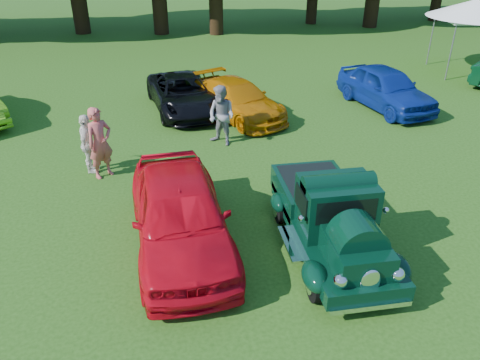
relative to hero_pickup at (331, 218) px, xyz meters
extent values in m
plane|color=#204911|center=(-1.06, 0.19, -0.74)|extent=(120.00, 120.00, 0.00)
cylinder|color=black|center=(-0.76, -1.46, -0.40)|extent=(0.20, 0.68, 0.68)
cylinder|color=black|center=(0.76, -1.46, -0.40)|extent=(0.20, 0.68, 0.68)
cylinder|color=black|center=(-0.76, 1.16, -0.40)|extent=(0.20, 0.68, 0.68)
cylinder|color=black|center=(0.76, 1.16, -0.40)|extent=(0.20, 0.68, 0.68)
cube|color=black|center=(0.00, -0.08, -0.26)|extent=(1.58, 4.13, 0.31)
cube|color=black|center=(0.00, -1.32, 0.10)|extent=(1.01, 1.33, 0.57)
cube|color=black|center=(0.00, -0.20, 0.42)|extent=(1.43, 1.05, 1.10)
cube|color=black|center=(0.00, -0.71, 0.61)|extent=(1.19, 0.06, 0.48)
cube|color=black|center=(0.00, 1.17, -0.01)|extent=(1.58, 1.88, 0.53)
cube|color=black|center=(0.00, 1.17, 0.25)|extent=(1.36, 1.65, 0.05)
ellipsoid|color=black|center=(-0.79, -1.46, -0.23)|extent=(0.45, 0.79, 0.45)
ellipsoid|color=black|center=(0.79, -1.46, -0.23)|extent=(0.45, 0.79, 0.45)
ellipsoid|color=black|center=(-0.82, 1.16, -0.23)|extent=(0.35, 0.66, 0.39)
ellipsoid|color=black|center=(0.82, 1.16, -0.23)|extent=(0.35, 0.66, 0.39)
ellipsoid|color=white|center=(0.00, -2.01, -0.01)|extent=(0.37, 0.11, 0.55)
sphere|color=white|center=(-0.51, -1.94, 0.05)|extent=(0.26, 0.26, 0.26)
sphere|color=white|center=(0.51, -1.94, 0.05)|extent=(0.26, 0.26, 0.26)
cube|color=white|center=(0.00, -2.15, -0.43)|extent=(1.49, 0.10, 0.10)
cube|color=white|center=(0.00, 2.12, -0.37)|extent=(1.49, 0.10, 0.10)
imported|color=red|center=(-3.07, 0.56, 0.08)|extent=(2.24, 4.90, 1.63)
imported|color=black|center=(-2.50, 9.02, -0.10)|extent=(2.80, 4.87, 1.28)
imported|color=#B96906|center=(-0.63, 8.05, -0.10)|extent=(3.47, 4.72, 1.27)
imported|color=navy|center=(4.97, 8.11, 0.02)|extent=(2.69, 4.71, 1.51)
imported|color=#C35250|center=(-4.98, 4.16, 0.24)|extent=(0.85, 0.81, 1.96)
imported|color=gray|center=(-1.51, 5.74, 0.20)|extent=(1.14, 1.15, 1.87)
imported|color=silver|center=(-5.36, 4.48, 0.10)|extent=(0.45, 0.99, 1.67)
cube|color=white|center=(10.85, 12.04, 1.70)|extent=(3.54, 3.54, 0.12)
cone|color=white|center=(10.85, 12.04, 2.15)|extent=(5.19, 5.19, 0.80)
cylinder|color=slate|center=(9.26, 11.00, 0.46)|extent=(0.06, 0.06, 2.39)
cylinder|color=slate|center=(9.81, 13.63, 0.46)|extent=(0.06, 0.06, 2.39)
camera|label=1|loc=(-3.20, -7.69, 5.31)|focal=35.00mm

